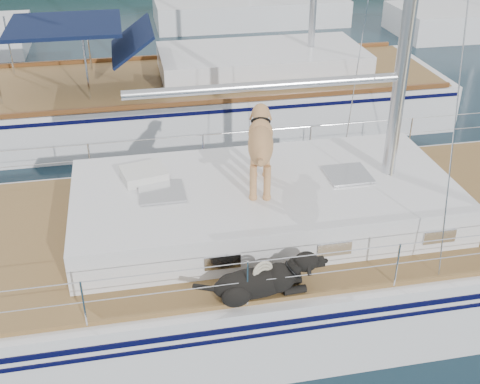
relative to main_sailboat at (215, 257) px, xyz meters
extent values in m
plane|color=black|center=(-0.10, 0.01, -0.68)|extent=(120.00, 120.00, 0.00)
cube|color=white|center=(-0.10, 0.01, -0.18)|extent=(12.00, 3.80, 1.40)
cube|color=olive|center=(-0.10, 0.01, 0.55)|extent=(11.52, 3.50, 0.06)
cube|color=white|center=(0.70, 0.01, 0.86)|extent=(5.20, 2.50, 0.55)
cylinder|color=silver|center=(0.70, 0.01, 2.53)|extent=(3.60, 0.12, 0.12)
cylinder|color=silver|center=(-0.10, -1.74, 1.14)|extent=(10.56, 0.01, 0.01)
cylinder|color=silver|center=(-0.10, 1.75, 1.14)|extent=(10.56, 0.01, 0.01)
cube|color=#1D2FB7|center=(-0.36, 1.10, 0.61)|extent=(0.86, 0.81, 0.05)
cube|color=silver|center=(-0.90, 0.46, 1.21)|extent=(0.68, 0.60, 0.15)
torus|color=beige|center=(0.30, -1.66, 0.94)|extent=(0.33, 0.19, 0.32)
cube|color=white|center=(0.99, 6.59, -0.23)|extent=(11.00, 3.50, 1.30)
cube|color=olive|center=(0.99, 6.59, 0.42)|extent=(10.56, 3.29, 0.06)
cube|color=white|center=(2.19, 6.59, 0.77)|extent=(4.80, 2.30, 0.55)
cube|color=#0D1636|center=(-2.21, 6.59, 1.82)|extent=(2.40, 2.30, 0.08)
cube|color=white|center=(3.90, 16.01, -0.28)|extent=(7.20, 3.00, 1.10)
camera|label=1|loc=(-1.02, -7.00, 5.08)|focal=45.00mm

